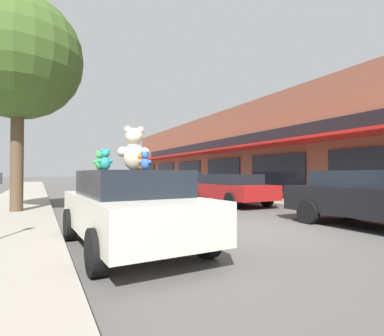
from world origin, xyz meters
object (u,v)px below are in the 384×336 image
Objects in this scene: plush_art_car at (130,206)px; teddy_bear_green at (100,161)px; teddy_bear_orange at (142,161)px; parked_car_far_right at (178,183)px; parked_car_far_center at (229,188)px; parked_car_far_left at (382,197)px; teddy_bear_teal at (105,160)px; teddy_bear_giant at (134,149)px; teddy_bear_yellow at (138,163)px; teddy_bear_blue at (145,161)px; street_tree at (18,57)px.

teddy_bear_green is (-0.64, -0.48, 0.82)m from plush_art_car.
parked_car_far_right is (5.90, 11.44, -0.77)m from teddy_bear_orange.
plush_art_car is 0.88× the size of parked_car_far_center.
teddy_bear_green is 0.07× the size of parked_car_far_left.
teddy_bear_orange is 0.08× the size of parked_car_far_right.
parked_car_far_left is at bearing -90.00° from parked_car_far_right.
teddy_bear_teal is (-0.59, -0.66, 0.83)m from plush_art_car.
teddy_bear_giant reaches higher than teddy_bear_orange.
teddy_bear_teal is 0.97× the size of teddy_bear_yellow.
teddy_bear_green is at bearing 76.18° from teddy_bear_yellow.
teddy_bear_blue reaches higher than parked_car_far_left.
teddy_bear_blue is at bearing 156.05° from teddy_bear_teal.
teddy_bear_orange is at bearing 103.53° from teddy_bear_yellow.
plush_art_car is 11.69× the size of teddy_bear_yellow.
plush_art_car is 1.15m from teddy_bear_green.
teddy_bear_giant is 2.44× the size of teddy_bear_teal.
teddy_bear_teal is at bearing 51.12° from teddy_bear_giant.
parked_car_far_right is at bearing -66.93° from teddy_bear_blue.
teddy_bear_giant is 12.62m from parked_car_far_right.
teddy_bear_teal reaches higher than parked_car_far_center.
teddy_bear_giant is 0.11× the size of street_tree.
teddy_bear_teal reaches higher than parked_car_far_left.
teddy_bear_teal is 0.08× the size of parked_car_far_right.
teddy_bear_blue is at bearing -116.71° from parked_car_far_right.
plush_art_car is 1.22m from teddy_bear_teal.
street_tree reaches higher than teddy_bear_orange.
plush_art_car is at bearing -13.96° from teddy_bear_giant.
teddy_bear_orange reaches higher than parked_car_far_left.
teddy_bear_blue is 8.84m from parked_car_far_center.
teddy_bear_giant is at bearing -43.86° from teddy_bear_blue.
teddy_bear_giant is 2.36× the size of teddy_bear_yellow.
street_tree reaches higher than teddy_bear_blue.
teddy_bear_yellow is at bearing -118.46° from parked_car_far_right.
teddy_bear_yellow is (0.25, 1.01, 0.01)m from teddy_bear_orange.
teddy_bear_orange is 1.04m from teddy_bear_yellow.
teddy_bear_yellow is at bearing -53.12° from teddy_bear_blue.
teddy_bear_green is 0.07× the size of parked_car_far_center.
plush_art_car is at bearing -39.84° from teddy_bear_blue.
teddy_bear_giant is at bearing -22.85° from plush_art_car.
teddy_bear_giant is at bearing -148.79° from teddy_bear_orange.
street_tree is (-2.28, 6.45, 3.69)m from teddy_bear_orange.
street_tree is at bearing -49.58° from teddy_bear_green.
street_tree is (-2.19, 6.08, 4.52)m from plush_art_car.
teddy_bear_green is 0.91× the size of teddy_bear_yellow.
teddy_bear_blue is 0.89× the size of teddy_bear_yellow.
street_tree is (-2.53, 5.43, 3.68)m from teddy_bear_yellow.
teddy_bear_green is 0.07× the size of parked_car_far_right.
plush_art_car is at bearing -115.84° from teddy_bear_green.
teddy_bear_yellow is (0.34, 0.64, 0.84)m from plush_art_car.
teddy_bear_teal is at bearing -119.30° from parked_car_far_right.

